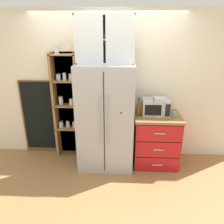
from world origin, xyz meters
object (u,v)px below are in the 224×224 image
Objects in this scene: mug_sage at (175,114)px; bottle_amber at (139,108)px; refrigerator at (106,117)px; mug_red at (158,112)px; bottle_green at (158,109)px; microwave at (156,107)px; coffee_maker at (158,106)px; chalkboard_menu at (39,117)px.

bottle_amber is at bearing 177.50° from mug_sage.
refrigerator is 1.12m from mug_sage.
mug_red is 0.44× the size of bottle_green.
coffee_maker reaches higher than microwave.
mug_sage is at bearing -0.17° from refrigerator.
microwave is at bearing 153.42° from mug_red.
chalkboard_menu reaches higher than microwave.
mug_red is (-0.26, 0.08, -0.00)m from mug_sage.
microwave is 0.06m from bottle_green.
chalkboard_menu reaches higher than mug_red.
chalkboard_menu is (-2.13, 0.27, -0.35)m from coffee_maker.
coffee_maker is 2.79× the size of mug_sage.
mug_red is (0.04, -0.02, -0.09)m from microwave.
microwave is 0.32× the size of chalkboard_menu.
mug_sage is at bearing -2.50° from bottle_amber.
mug_sage is 0.59m from bottle_amber.
microwave is 0.29m from bottle_amber.
bottle_amber is 1.86m from chalkboard_menu.
chalkboard_menu is at bearing 173.31° from mug_red.
chalkboard_menu is (-2.13, 0.25, -0.24)m from mug_red.
refrigerator is 1.33m from chalkboard_menu.
bottle_green is (0.00, -0.00, -0.05)m from coffee_maker.
chalkboard_menu reaches higher than mug_sage.
coffee_maker is 1.06× the size of bottle_amber.
refrigerator reaches higher than bottle_amber.
bottle_green is at bearing -95.11° from mug_red.
coffee_maker reaches higher than bottle_amber.
microwave reaches higher than mug_red.
bottle_green is at bearing 167.81° from mug_sage.
bottle_amber is (-0.32, -0.03, -0.03)m from coffee_maker.
refrigerator is 15.61× the size of mug_red.
mug_red is at bearing -6.69° from chalkboard_menu.
microwave is 0.06m from coffee_maker.
chalkboard_menu is at bearing 172.68° from bottle_green.
coffee_maker is at bearing -47.78° from microwave.
chalkboard_menu is (-2.09, 0.23, -0.32)m from microwave.
chalkboard_menu is (-2.13, 0.27, -0.30)m from bottle_green.
coffee_maker is at bearing 5.84° from bottle_amber.
mug_red is 0.34m from bottle_amber.
bottle_amber is (0.53, 0.02, 0.16)m from refrigerator.
chalkboard_menu is at bearing 170.42° from bottle_amber.
coffee_maker is (0.04, -0.04, 0.03)m from microwave.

